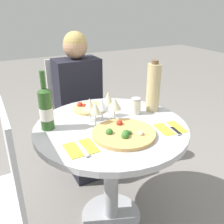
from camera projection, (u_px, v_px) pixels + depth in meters
name	position (u px, v px, depth m)	size (l,w,h in m)	color
ground_plane	(111.00, 216.00, 1.81)	(12.00, 12.00, 0.00)	gray
dining_table	(111.00, 146.00, 1.57)	(0.93, 0.93, 0.74)	#B2B2B7
chair_behind_diner	(76.00, 114.00, 2.32)	(0.43, 0.43, 0.97)	silver
seated_diner	(82.00, 112.00, 2.16)	(0.37, 0.47, 1.21)	black
pizza_large	(124.00, 133.00, 1.39)	(0.36, 0.36, 0.05)	tan
pizza_small_far	(89.00, 108.00, 1.72)	(0.22, 0.22, 0.05)	#DBB26B
wine_bottle	(46.00, 108.00, 1.42)	(0.08, 0.08, 0.35)	#2D5623
tall_carafe	(153.00, 87.00, 1.66)	(0.09, 0.09, 0.34)	tan
sugar_shaker	(136.00, 106.00, 1.65)	(0.07, 0.07, 0.11)	silver
wine_glass_center	(102.00, 105.00, 1.53)	(0.07, 0.07, 0.14)	silver
wine_glass_front_left	(95.00, 109.00, 1.46)	(0.07, 0.07, 0.15)	silver
wine_glass_back_right	(108.00, 99.00, 1.58)	(0.07, 0.07, 0.16)	silver
wine_glass_front_right	(115.00, 104.00, 1.51)	(0.08, 0.08, 0.16)	silver
wine_glass_back_left	(90.00, 104.00, 1.53)	(0.07, 0.07, 0.15)	silver
place_setting_left	(81.00, 148.00, 1.26)	(0.15, 0.19, 0.01)	yellow
place_setting_right	(171.00, 128.00, 1.46)	(0.17, 0.19, 0.01)	yellow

